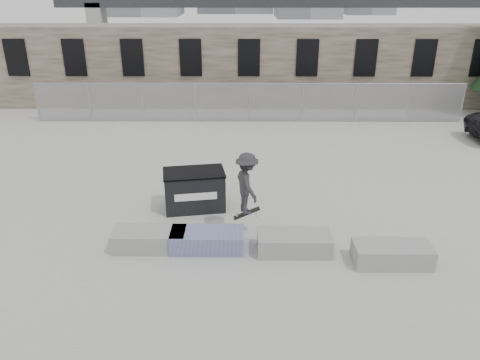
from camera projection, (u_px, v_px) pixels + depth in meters
name	position (u px, v px, depth m)	size (l,w,h in m)	color
ground	(254.00, 248.00, 13.02)	(120.00, 120.00, 0.00)	#ACACA7
stone_wall	(249.00, 66.00, 27.04)	(36.00, 2.58, 4.50)	brown
chainlink_fence	(249.00, 102.00, 24.08)	(22.06, 0.06, 2.02)	gray
planter_far_left	(150.00, 238.00, 12.91)	(2.00, 0.90, 0.54)	gray
planter_center_left	(207.00, 239.00, 12.86)	(2.00, 0.90, 0.54)	#303B92
planter_center_right	(294.00, 242.00, 12.72)	(2.00, 0.90, 0.54)	gray
planter_offset	(392.00, 253.00, 12.21)	(2.00, 0.90, 0.54)	gray
dumpster	(194.00, 190.00, 15.05)	(2.10, 1.48, 1.27)	black
truss_bridge	(321.00, 1.00, 61.82)	(70.00, 3.00, 9.80)	#2D3033
skateboarder	(247.00, 184.00, 13.07)	(1.02, 1.32, 1.99)	#2A292C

